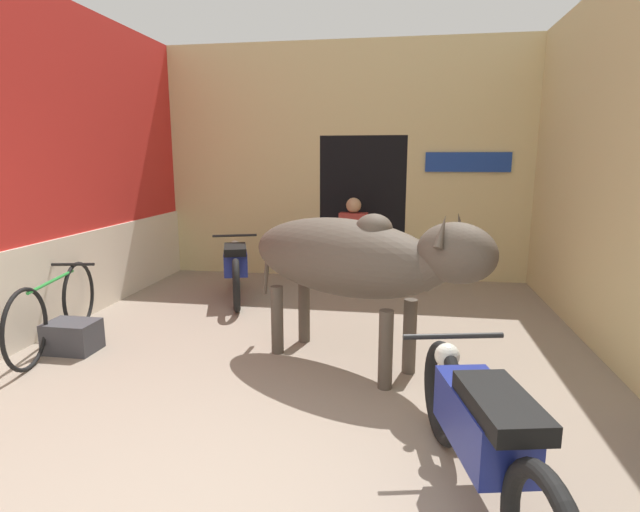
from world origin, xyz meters
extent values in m
cube|color=red|center=(-2.69, 2.69, 1.67)|extent=(0.18, 5.39, 3.34)
cube|color=silver|center=(-2.59, 2.69, 0.47)|extent=(0.03, 5.39, 0.93)
cube|color=#D1BC84|center=(0.00, 5.48, 2.69)|extent=(5.21, 0.18, 1.29)
cube|color=#D1BC84|center=(-1.48, 5.48, 1.02)|extent=(2.25, 0.18, 2.05)
cube|color=#D1BC84|center=(1.75, 5.48, 1.02)|extent=(1.71, 0.18, 2.05)
cube|color=black|center=(0.27, 5.84, 1.02)|extent=(1.24, 0.90, 2.05)
cube|color=navy|center=(1.71, 5.37, 1.68)|extent=(1.14, 0.03, 0.27)
cube|color=#D1BC84|center=(2.69, 2.69, 1.67)|extent=(0.18, 5.39, 3.34)
ellipsoid|color=#4C4238|center=(0.35, 2.22, 0.93)|extent=(1.92, 1.49, 0.64)
ellipsoid|color=#4C4238|center=(0.62, 2.07, 1.19)|extent=(0.40, 0.38, 0.24)
cylinder|color=#4C4238|center=(1.08, 1.81, 0.98)|extent=(0.52, 0.47, 0.42)
ellipsoid|color=#4C4238|center=(1.22, 1.73, 1.08)|extent=(0.69, 0.61, 0.44)
cylinder|color=#4C4238|center=(-0.41, 2.65, 0.73)|extent=(0.13, 0.10, 0.56)
cylinder|color=#4C4238|center=(0.93, 2.11, 0.31)|extent=(0.11, 0.11, 0.62)
cylinder|color=#4C4238|center=(0.75, 1.78, 0.31)|extent=(0.11, 0.11, 0.62)
cylinder|color=#4C4238|center=(-0.05, 2.66, 0.31)|extent=(0.11, 0.11, 0.62)
cylinder|color=#4C4238|center=(-0.24, 2.34, 0.31)|extent=(0.11, 0.11, 0.62)
cone|color=#473D33|center=(1.26, 1.88, 1.25)|extent=(0.14, 0.18, 0.24)
cone|color=#473D33|center=(1.11, 1.62, 1.25)|extent=(0.14, 0.18, 0.24)
torus|color=black|center=(1.12, 1.12, 0.32)|extent=(0.22, 0.64, 0.63)
cube|color=navy|center=(1.25, 0.51, 0.48)|extent=(0.42, 0.73, 0.28)
cube|color=black|center=(1.29, 0.33, 0.66)|extent=(0.37, 0.59, 0.09)
cylinder|color=black|center=(1.15, 0.98, 0.74)|extent=(0.57, 0.16, 0.03)
sphere|color=silver|center=(1.13, 1.07, 0.58)|extent=(0.15, 0.15, 0.15)
torus|color=black|center=(-1.00, 3.47, 0.31)|extent=(0.28, 0.61, 0.62)
torus|color=black|center=(-1.39, 4.59, 0.31)|extent=(0.28, 0.61, 0.62)
cube|color=navy|center=(-1.20, 4.03, 0.47)|extent=(0.48, 0.71, 0.28)
cube|color=black|center=(-1.14, 3.86, 0.65)|extent=(0.42, 0.58, 0.09)
cylinder|color=black|center=(-1.35, 4.47, 0.72)|extent=(0.56, 0.22, 0.03)
sphere|color=silver|center=(-1.37, 4.55, 0.57)|extent=(0.15, 0.15, 0.15)
torus|color=black|center=(-2.20, 1.65, 0.35)|extent=(0.18, 0.69, 0.70)
torus|color=black|center=(-2.41, 2.66, 0.35)|extent=(0.18, 0.69, 0.70)
cylinder|color=green|center=(-2.30, 2.16, 0.63)|extent=(0.20, 0.83, 0.03)
cylinder|color=black|center=(-2.39, 2.57, 0.70)|extent=(0.44, 0.12, 0.03)
cube|color=brown|center=(0.19, 4.73, 0.19)|extent=(0.27, 0.14, 0.38)
cube|color=brown|center=(0.19, 4.82, 0.43)|extent=(0.27, 0.32, 0.11)
cube|color=maroon|center=(0.19, 4.89, 0.72)|extent=(0.38, 0.20, 0.57)
sphere|color=tan|center=(0.19, 4.89, 1.11)|extent=(0.20, 0.20, 0.20)
cylinder|color=beige|center=(0.53, 4.85, 0.17)|extent=(0.26, 0.26, 0.35)
cylinder|color=beige|center=(0.53, 4.85, 0.37)|extent=(0.37, 0.37, 0.04)
cube|color=#38383D|center=(-2.09, 2.07, 0.14)|extent=(0.44, 0.32, 0.28)
camera|label=1|loc=(0.83, -1.81, 1.74)|focal=28.00mm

